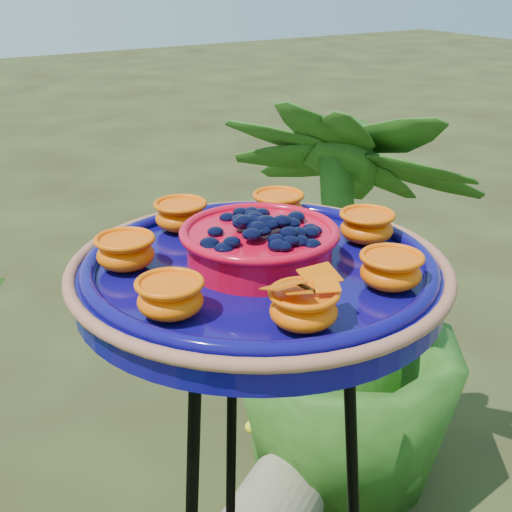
% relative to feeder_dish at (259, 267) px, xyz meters
% --- Properties ---
extents(feeder_dish, '(0.58, 0.58, 0.11)m').
position_rel_feeder_dish_xyz_m(feeder_dish, '(0.00, 0.00, 0.00)').
color(feeder_dish, '#0C085E').
rests_on(feeder_dish, tripod_stand).
extents(shrub_back_right, '(0.87, 0.87, 1.11)m').
position_rel_feeder_dish_xyz_m(shrub_back_right, '(0.60, 0.52, -0.45)').
color(shrub_back_right, '#244A13').
rests_on(shrub_back_right, ground).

